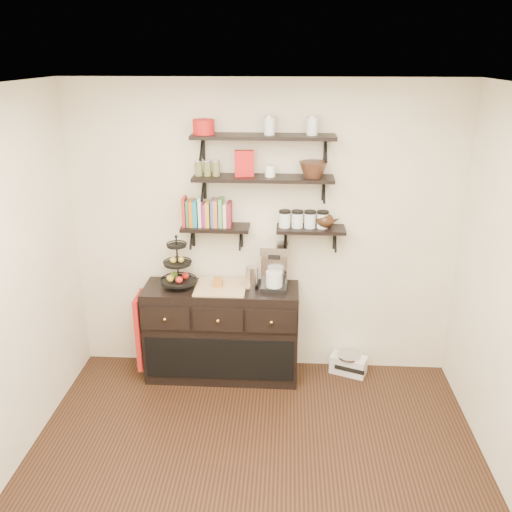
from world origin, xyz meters
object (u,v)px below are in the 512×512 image
object	(u,v)px
sideboard	(222,332)
radio	(348,364)
fruit_stand	(178,270)
coffee_maker	(274,267)

from	to	relation	value
sideboard	radio	world-z (taller)	sideboard
fruit_stand	radio	world-z (taller)	fruit_stand
fruit_stand	coffee_maker	bearing A→B (deg)	1.72
fruit_stand	coffee_maker	xyz separation A→B (m)	(0.86, 0.03, 0.04)
sideboard	fruit_stand	bearing A→B (deg)	179.52
sideboard	radio	xyz separation A→B (m)	(1.20, 0.09, -0.35)
fruit_stand	coffee_maker	world-z (taller)	fruit_stand
sideboard	coffee_maker	bearing A→B (deg)	3.47
fruit_stand	radio	xyz separation A→B (m)	(1.58, 0.08, -0.97)
sideboard	coffee_maker	xyz separation A→B (m)	(0.48, 0.03, 0.65)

